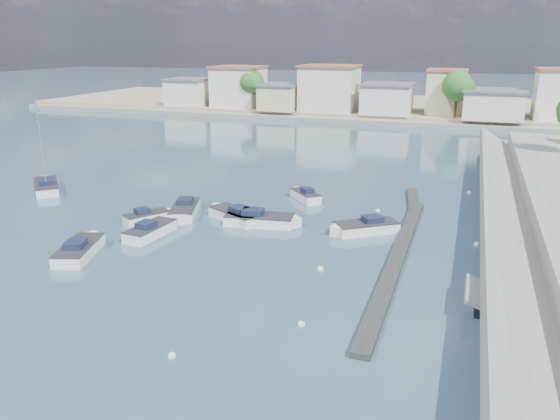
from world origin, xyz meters
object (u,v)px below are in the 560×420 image
object	(u,v)px
motorboat_a	(81,249)
sailboat	(47,186)
motorboat_b	(149,218)
motorboat_h	(263,220)
motorboat_c	(234,215)
motorboat_g	(184,211)
motorboat_e	(152,230)
motorboat_f	(305,196)
motorboat_d	(363,228)

from	to	relation	value
motorboat_a	sailboat	bearing A→B (deg)	138.00
motorboat_b	motorboat_h	world-z (taller)	same
motorboat_c	motorboat_g	world-z (taller)	same
motorboat_a	motorboat_e	bearing A→B (deg)	63.15
motorboat_b	motorboat_c	distance (m)	6.84
motorboat_g	motorboat_h	size ratio (longest dim) A/B	0.92
motorboat_f	motorboat_h	bearing A→B (deg)	-97.42
motorboat_d	motorboat_g	world-z (taller)	same
motorboat_a	motorboat_f	size ratio (longest dim) A/B	1.51
motorboat_d	motorboat_h	distance (m)	7.93
motorboat_a	motorboat_d	world-z (taller)	same
motorboat_b	motorboat_g	xyz separation A→B (m)	(1.83, 2.52, 0.00)
motorboat_c	motorboat_h	world-z (taller)	same
motorboat_e	motorboat_f	distance (m)	15.31
motorboat_f	sailboat	world-z (taller)	sailboat
motorboat_d	motorboat_f	size ratio (longest dim) A/B	1.36
motorboat_a	motorboat_c	bearing A→B (deg)	57.06
motorboat_d	sailboat	xyz separation A→B (m)	(-31.84, 2.10, 0.04)
motorboat_h	sailboat	bearing A→B (deg)	173.16
motorboat_h	motorboat_e	bearing A→B (deg)	-144.54
motorboat_c	motorboat_h	size ratio (longest dim) A/B	0.87
motorboat_c	motorboat_e	world-z (taller)	same
motorboat_g	motorboat_h	distance (m)	7.16
motorboat_c	sailboat	size ratio (longest dim) A/B	0.60
motorboat_c	motorboat_e	bearing A→B (deg)	-127.86
motorboat_e	motorboat_g	size ratio (longest dim) A/B	0.88
motorboat_e	sailboat	size ratio (longest dim) A/B	0.56
motorboat_e	motorboat_a	bearing A→B (deg)	-116.85
motorboat_b	motorboat_f	bearing A→B (deg)	45.98
motorboat_a	motorboat_c	size ratio (longest dim) A/B	1.04
motorboat_d	motorboat_c	bearing A→B (deg)	-178.42
motorboat_a	motorboat_b	distance (m)	7.67
motorboat_a	motorboat_e	size ratio (longest dim) A/B	1.11
motorboat_c	sailboat	distance (m)	21.30
motorboat_g	sailboat	xyz separation A→B (m)	(-16.79, 2.75, 0.03)
motorboat_e	motorboat_h	distance (m)	8.66
motorboat_h	motorboat_d	bearing A→B (deg)	5.56
motorboat_c	motorboat_f	world-z (taller)	same
motorboat_b	motorboat_e	bearing A→B (deg)	-53.68
motorboat_a	motorboat_b	xyz separation A→B (m)	(0.61, 7.65, -0.00)
motorboat_c	motorboat_a	bearing A→B (deg)	-122.94
sailboat	motorboat_h	bearing A→B (deg)	-6.84
motorboat_h	sailboat	distance (m)	24.12
motorboat_h	motorboat_b	bearing A→B (deg)	-165.06
motorboat_a	motorboat_e	world-z (taller)	same
motorboat_b	motorboat_c	xyz separation A→B (m)	(6.21, 2.87, 0.00)
motorboat_b	motorboat_g	world-z (taller)	same
motorboat_a	motorboat_d	size ratio (longest dim) A/B	1.11
motorboat_b	motorboat_h	distance (m)	9.30
motorboat_h	motorboat_c	bearing A→B (deg)	170.32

